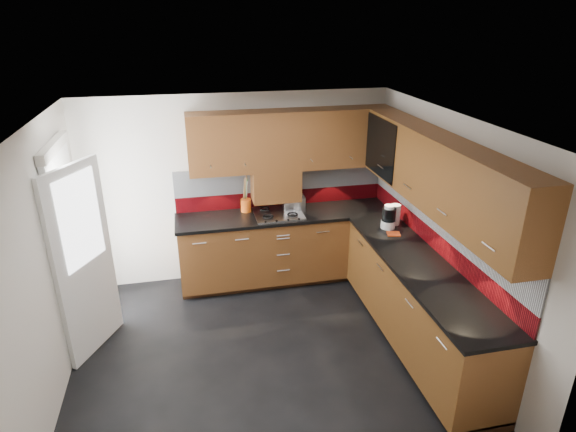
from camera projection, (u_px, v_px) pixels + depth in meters
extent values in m
cube|color=black|center=(264.00, 357.00, 4.95)|extent=(4.00, 3.80, 0.02)
cube|color=white|center=(259.00, 118.00, 3.99)|extent=(4.00, 3.80, 0.10)
cube|color=beige|center=(238.00, 188.00, 6.13)|extent=(4.00, 0.08, 2.64)
cube|color=beige|center=(313.00, 392.00, 2.82)|extent=(4.00, 0.08, 2.64)
cube|color=beige|center=(37.00, 275.00, 4.10)|extent=(0.08, 3.80, 2.64)
cube|color=beige|center=(451.00, 234.00, 4.86)|extent=(0.08, 3.80, 2.64)
cube|color=#592F13|center=(286.00, 246.00, 6.22)|extent=(2.70, 0.60, 0.95)
cube|color=brown|center=(417.00, 304.00, 4.99)|extent=(0.60, 2.60, 0.95)
cube|color=#3C2110|center=(286.00, 274.00, 6.41)|extent=(2.70, 0.54, 0.10)
cube|color=#3C2110|center=(416.00, 337.00, 5.16)|extent=(0.54, 2.60, 0.10)
cube|color=black|center=(285.00, 215.00, 6.04)|extent=(2.72, 0.62, 0.04)
cube|color=black|center=(422.00, 267.00, 4.79)|extent=(0.62, 2.60, 0.04)
cube|color=#69090F|center=(281.00, 198.00, 6.26)|extent=(2.70, 0.02, 0.20)
cube|color=silver|center=(281.00, 178.00, 6.15)|extent=(2.70, 0.02, 0.34)
cube|color=#69090F|center=(435.00, 240.00, 5.09)|extent=(0.02, 3.20, 0.20)
cube|color=silver|center=(438.00, 216.00, 4.99)|extent=(0.02, 3.20, 0.34)
cube|color=#592F13|center=(291.00, 140.00, 5.83)|extent=(2.50, 0.33, 0.72)
cube|color=brown|center=(439.00, 173.00, 4.60)|extent=(0.33, 2.87, 0.72)
cube|color=silver|center=(282.00, 161.00, 5.72)|extent=(1.80, 0.01, 0.16)
cube|color=silver|center=(421.00, 197.00, 4.62)|extent=(0.01, 2.00, 0.16)
cube|color=#592F13|center=(276.00, 185.00, 6.01)|extent=(0.60, 0.33, 0.40)
cube|color=black|center=(380.00, 147.00, 5.50)|extent=(0.01, 0.80, 0.66)
cube|color=#FFD18C|center=(405.00, 146.00, 5.56)|extent=(0.01, 0.76, 0.64)
cube|color=black|center=(394.00, 145.00, 5.53)|extent=(0.29, 0.76, 0.01)
cylinder|color=black|center=(404.00, 141.00, 5.26)|extent=(0.07, 0.07, 0.16)
cylinder|color=black|center=(399.00, 138.00, 5.40)|extent=(0.07, 0.07, 0.16)
cylinder|color=white|center=(393.00, 135.00, 5.53)|extent=(0.07, 0.07, 0.16)
cylinder|color=black|center=(388.00, 132.00, 5.67)|extent=(0.07, 0.07, 0.16)
cube|color=white|center=(71.00, 247.00, 4.99)|extent=(0.06, 0.95, 2.04)
cube|color=white|center=(84.00, 262.00, 4.72)|extent=(0.42, 0.73, 1.98)
cube|color=white|center=(80.00, 220.00, 4.55)|extent=(0.28, 0.50, 0.90)
cube|color=silver|center=(278.00, 214.00, 6.00)|extent=(0.59, 0.51, 0.02)
torus|color=black|center=(268.00, 216.00, 5.85)|extent=(0.13, 0.13, 0.02)
torus|color=black|center=(293.00, 214.00, 5.91)|extent=(0.13, 0.13, 0.02)
torus|color=black|center=(265.00, 209.00, 6.07)|extent=(0.13, 0.13, 0.02)
torus|color=black|center=(288.00, 207.00, 6.13)|extent=(0.13, 0.13, 0.02)
cube|color=black|center=(282.00, 220.00, 5.77)|extent=(0.45, 0.04, 0.02)
cylinder|color=#E75C15|center=(246.00, 205.00, 6.06)|extent=(0.13, 0.13, 0.16)
cylinder|color=olive|center=(245.00, 190.00, 6.00)|extent=(0.06, 0.02, 0.32)
cylinder|color=olive|center=(246.00, 191.00, 6.00)|extent=(0.05, 0.04, 0.30)
cylinder|color=olive|center=(245.00, 189.00, 6.00)|extent=(0.07, 0.02, 0.35)
cylinder|color=olive|center=(247.00, 192.00, 6.00)|extent=(0.03, 0.05, 0.28)
cylinder|color=olive|center=(244.00, 190.00, 6.00)|extent=(0.05, 0.05, 0.31)
cube|color=silver|center=(294.00, 204.00, 6.08)|extent=(0.28, 0.17, 0.19)
cube|color=black|center=(294.00, 196.00, 6.04)|extent=(0.21, 0.03, 0.01)
cube|color=black|center=(293.00, 195.00, 6.08)|extent=(0.21, 0.03, 0.01)
cylinder|color=white|center=(388.00, 224.00, 5.61)|extent=(0.17, 0.17, 0.09)
cylinder|color=black|center=(389.00, 214.00, 5.56)|extent=(0.16, 0.16, 0.15)
cylinder|color=white|center=(389.00, 207.00, 5.52)|extent=(0.11, 0.11, 0.04)
cylinder|color=white|center=(395.00, 215.00, 5.67)|extent=(0.12, 0.12, 0.25)
cube|color=#D24417|center=(394.00, 234.00, 5.45)|extent=(0.17, 0.16, 0.02)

